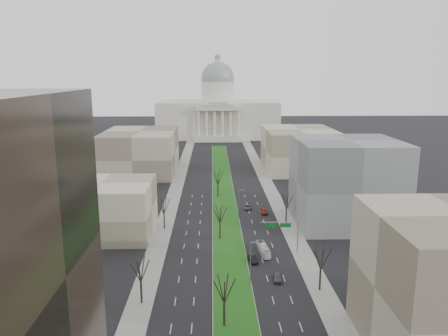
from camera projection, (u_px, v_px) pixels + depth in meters
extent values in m
plane|color=black|center=(224.00, 197.00, 152.23)|extent=(600.00, 600.00, 0.00)
cube|color=#999993|center=(224.00, 197.00, 151.24)|extent=(8.00, 222.00, 0.15)
cube|color=#1B4B14|center=(224.00, 197.00, 151.22)|extent=(7.70, 221.70, 0.06)
cube|color=gray|center=(166.00, 220.00, 127.32)|extent=(5.00, 330.00, 0.15)
cube|color=gray|center=(285.00, 219.00, 128.25)|extent=(5.00, 330.00, 0.15)
cube|color=beige|center=(218.00, 119.00, 296.28)|extent=(80.00, 40.00, 24.00)
cube|color=beige|center=(218.00, 139.00, 275.91)|extent=(30.00, 6.00, 4.00)
cube|color=beige|center=(218.00, 108.00, 271.91)|extent=(28.00, 5.00, 2.50)
cube|color=beige|center=(218.00, 105.00, 271.49)|extent=(20.00, 5.00, 1.80)
cube|color=beige|center=(218.00, 103.00, 271.15)|extent=(12.00, 5.00, 1.60)
cylinder|color=beige|center=(218.00, 92.00, 292.49)|extent=(22.00, 22.00, 14.00)
sphere|color=gray|center=(218.00, 79.00, 290.60)|extent=(22.00, 22.00, 22.00)
cylinder|color=beige|center=(218.00, 62.00, 288.28)|extent=(4.00, 4.00, 4.00)
sphere|color=gray|center=(218.00, 57.00, 287.65)|extent=(4.00, 4.00, 4.00)
cylinder|color=beige|center=(198.00, 123.00, 273.48)|extent=(2.00, 2.00, 16.00)
cylinder|color=beige|center=(206.00, 123.00, 273.61)|extent=(2.00, 2.00, 16.00)
cylinder|color=beige|center=(214.00, 123.00, 273.74)|extent=(2.00, 2.00, 16.00)
cylinder|color=beige|center=(222.00, 123.00, 273.87)|extent=(2.00, 2.00, 16.00)
cylinder|color=beige|center=(230.00, 123.00, 274.01)|extent=(2.00, 2.00, 16.00)
cylinder|color=beige|center=(238.00, 123.00, 274.14)|extent=(2.00, 2.00, 16.00)
cube|color=gray|center=(103.00, 208.00, 115.68)|extent=(26.00, 22.00, 14.00)
cube|color=slate|center=(346.00, 182.00, 123.24)|extent=(28.00, 26.00, 24.00)
cube|color=#786D5C|center=(140.00, 152.00, 188.50)|extent=(30.00, 40.00, 18.00)
cube|color=gray|center=(299.00, 149.00, 195.24)|extent=(30.00, 40.00, 18.00)
cylinder|color=black|center=(141.00, 293.00, 80.96)|extent=(0.40, 0.40, 4.32)
cylinder|color=black|center=(164.00, 222.00, 120.06)|extent=(0.40, 0.40, 4.22)
cylinder|color=black|center=(320.00, 280.00, 85.77)|extent=(0.40, 0.40, 4.42)
cylinder|color=black|center=(286.00, 216.00, 124.90)|extent=(0.40, 0.40, 4.03)
cylinder|color=black|center=(224.00, 315.00, 73.55)|extent=(0.40, 0.40, 4.32)
cylinder|color=black|center=(220.00, 231.00, 112.63)|extent=(0.40, 0.40, 4.32)
cylinder|color=black|center=(218.00, 191.00, 151.72)|extent=(0.40, 0.40, 4.32)
cylinder|color=gray|center=(250.00, 264.00, 87.86)|extent=(0.20, 0.20, 9.00)
cylinder|color=gray|center=(255.00, 242.00, 86.92)|extent=(1.80, 0.12, 0.12)
cylinder|color=gray|center=(239.00, 205.00, 126.95)|extent=(0.20, 0.20, 9.00)
cylinder|color=gray|center=(242.00, 190.00, 126.00)|extent=(1.80, 0.12, 0.12)
cylinder|color=gray|center=(298.00, 238.00, 102.96)|extent=(0.24, 0.24, 8.00)
cylinder|color=gray|center=(279.00, 222.00, 101.99)|extent=(9.00, 0.18, 0.18)
cube|color=#0C591E|center=(285.00, 225.00, 102.28)|extent=(2.60, 0.08, 1.00)
cube|color=#0C591E|center=(271.00, 225.00, 102.19)|extent=(2.20, 0.08, 1.00)
imported|color=#4B4C52|center=(277.00, 277.00, 90.35)|extent=(2.18, 4.48, 1.47)
imported|color=black|center=(253.00, 258.00, 99.48)|extent=(2.29, 4.79, 1.52)
imported|color=maroon|center=(264.00, 211.00, 133.70)|extent=(1.96, 4.81, 1.39)
imported|color=#4C4F53|center=(248.00, 207.00, 138.18)|extent=(2.47, 4.70, 1.26)
imported|color=white|center=(263.00, 249.00, 103.62)|extent=(2.72, 8.26, 2.26)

